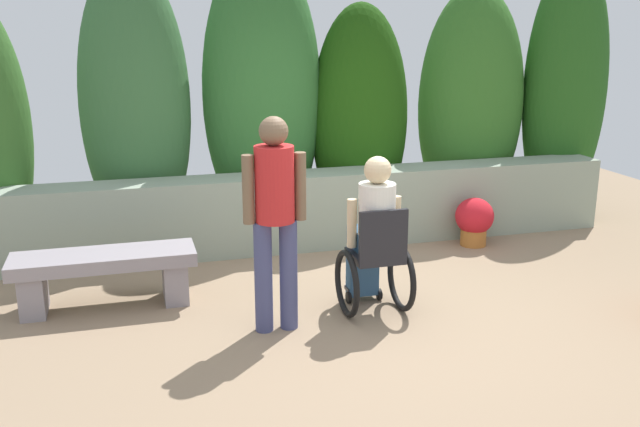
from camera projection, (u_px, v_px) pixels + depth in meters
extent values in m
plane|color=#93795E|center=(368.00, 316.00, 5.83)|extent=(11.51, 11.51, 0.00)
cube|color=gray|center=(308.00, 210.00, 7.54)|extent=(6.88, 0.46, 0.81)
ellipsoid|color=#366636|center=(136.00, 105.00, 7.42)|extent=(1.15, 0.80, 3.00)
ellipsoid|color=#2E672C|center=(262.00, 94.00, 7.79)|extent=(1.32, 0.92, 3.15)
ellipsoid|color=#1B460D|center=(360.00, 118.00, 8.06)|extent=(1.13, 0.79, 2.56)
ellipsoid|color=#316623|center=(471.00, 104.00, 8.49)|extent=(1.32, 0.92, 2.77)
ellipsoid|color=#23551B|center=(565.00, 89.00, 8.58)|extent=(1.07, 0.75, 3.12)
cube|color=gray|center=(33.00, 293.00, 5.84)|extent=(0.20, 0.40, 0.36)
cube|color=gray|center=(175.00, 279.00, 6.14)|extent=(0.20, 0.40, 0.36)
cube|color=gray|center=(104.00, 259.00, 5.92)|extent=(1.52, 0.47, 0.11)
cube|color=black|center=(375.00, 256.00, 5.77)|extent=(0.40, 0.40, 0.06)
cube|color=black|center=(383.00, 235.00, 5.54)|extent=(0.40, 0.04, 0.40)
cube|color=black|center=(361.00, 288.00, 6.17)|extent=(0.28, 0.12, 0.03)
torus|color=black|center=(347.00, 284.00, 5.77)|extent=(0.05, 0.56, 0.56)
torus|color=black|center=(401.00, 278.00, 5.89)|extent=(0.05, 0.56, 0.56)
cylinder|color=black|center=(349.00, 297.00, 6.09)|extent=(0.03, 0.10, 0.10)
cylinder|color=black|center=(379.00, 294.00, 6.16)|extent=(0.03, 0.10, 0.10)
cube|color=#2D5074|center=(371.00, 239.00, 5.84)|extent=(0.30, 0.40, 0.16)
cube|color=#2D5074|center=(362.00, 271.00, 6.11)|extent=(0.26, 0.14, 0.43)
cylinder|color=silver|center=(377.00, 214.00, 5.66)|extent=(0.30, 0.30, 0.50)
cylinder|color=beige|center=(352.00, 223.00, 5.69)|extent=(0.08, 0.08, 0.40)
cylinder|color=beige|center=(396.00, 220.00, 5.79)|extent=(0.08, 0.08, 0.40)
sphere|color=beige|center=(378.00, 170.00, 5.56)|extent=(0.22, 0.22, 0.22)
cylinder|color=#424671|center=(263.00, 277.00, 5.45)|extent=(0.14, 0.14, 0.89)
cylinder|color=#424671|center=(289.00, 275.00, 5.50)|extent=(0.14, 0.14, 0.89)
cylinder|color=red|center=(274.00, 184.00, 5.28)|extent=(0.30, 0.30, 0.58)
cylinder|color=brown|center=(248.00, 190.00, 5.24)|extent=(0.09, 0.09, 0.52)
cylinder|color=brown|center=(300.00, 186.00, 5.34)|extent=(0.09, 0.09, 0.52)
sphere|color=brown|center=(274.00, 131.00, 5.17)|extent=(0.22, 0.22, 0.22)
cylinder|color=#B2682B|center=(473.00, 235.00, 7.65)|extent=(0.28, 0.28, 0.22)
ellipsoid|color=#2B7A21|center=(474.00, 221.00, 7.61)|extent=(0.31, 0.31, 0.14)
ellipsoid|color=red|center=(475.00, 216.00, 7.59)|extent=(0.41, 0.41, 0.40)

